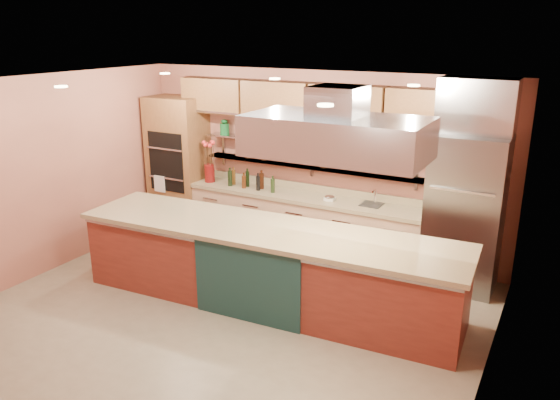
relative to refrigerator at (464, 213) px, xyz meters
The scene contains 21 objects.
floor 3.35m from the refrigerator, 137.68° to the right, with size 6.00×5.00×0.02m, color gray.
ceiling 3.63m from the refrigerator, 137.68° to the right, with size 6.00×5.00×0.02m, color black.
wall_back 2.40m from the refrigerator, behind, with size 6.00×0.04×2.80m, color #A4614D.
wall_front 5.21m from the refrigerator, 116.86° to the right, with size 6.00×0.04×2.80m, color #A4614D.
wall_left 5.77m from the refrigerator, 158.20° to the right, with size 0.04×5.00×2.80m, color #A4614D.
wall_right 2.26m from the refrigerator, 73.10° to the right, with size 0.04×5.00×2.80m, color #A4614D.
oven_stack 4.80m from the refrigerator, behind, with size 0.95×0.64×2.30m, color brown.
refrigerator is the anchor object (origin of this frame).
back_counter 2.47m from the refrigerator, behind, with size 3.84×0.64×0.93m, color tan.
wall_shelf_lower 2.43m from the refrigerator, behind, with size 3.60×0.26×0.03m, color #A4A5AA.
wall_shelf_upper 2.50m from the refrigerator, behind, with size 3.60×0.26×0.03m, color #A4A5AA.
upper_cabinets 2.69m from the refrigerator, behind, with size 4.60×0.36×0.55m, color brown.
range_hood 2.37m from the refrigerator, 124.83° to the right, with size 2.00×1.00×0.45m, color #A4A5AA.
ceiling_downlights 3.50m from the refrigerator, 140.46° to the right, with size 4.00×2.80×0.02m, color #FFE5A5.
island 2.71m from the refrigerator, 140.95° to the right, with size 4.88×1.06×1.02m, color maroon.
flower_vase 4.13m from the refrigerator, behind, with size 0.17×0.17×0.30m, color #5C0E0D.
oil_bottle_cluster 3.29m from the refrigerator, behind, with size 0.92×0.26×0.29m, color black.
kitchen_scale 1.95m from the refrigerator, behind, with size 0.15×0.11×0.08m, color silver.
bar_faucet 1.28m from the refrigerator, behind, with size 0.03×0.03×0.24m, color white.
copper_kettle 3.40m from the refrigerator, behind, with size 0.19×0.19×0.16m, color #C1782C.
green_canister 3.04m from the refrigerator, behind, with size 0.14×0.14×0.17m, color #104E22.
Camera 1 is at (3.46, -5.03, 3.39)m, focal length 35.00 mm.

